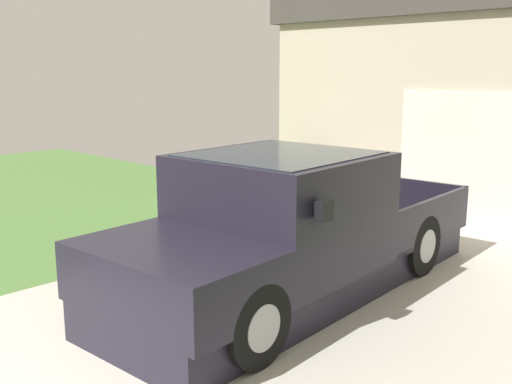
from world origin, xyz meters
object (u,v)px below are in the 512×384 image
Objects in this scene: pickup_truck at (282,235)px; handbag at (220,260)px; wheeled_trash_bin at (294,175)px; person_with_hat at (233,198)px.

pickup_truck is 13.01× the size of handbag.
pickup_truck reaches higher than wheeled_trash_bin.
person_with_hat reaches higher than handbag.
wheeled_trash_bin is at bearing 121.99° from person_with_hat.
handbag is (-1.23, 0.13, -0.63)m from pickup_truck.
person_with_hat is 3.96× the size of handbag.
person_with_hat reaches higher than wheeled_trash_bin.
handbag is at bearing -62.53° from wheeled_trash_bin.
pickup_truck is at bearing -50.63° from wheeled_trash_bin.
wheeled_trash_bin reaches higher than handbag.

